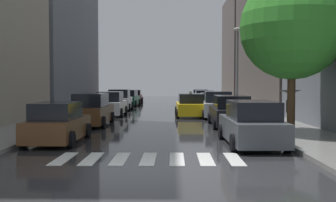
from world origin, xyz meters
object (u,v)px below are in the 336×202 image
(parked_car_left_sixth, at_px, (134,97))
(parked_car_right_third, at_px, (218,106))
(lamp_post_right, at_px, (237,63))
(parked_car_left_fifth, at_px, (128,98))
(parked_car_left_second, at_px, (92,110))
(taxi_midroad, at_px, (190,106))
(street_tree_right, at_px, (292,28))
(parked_car_left_third, at_px, (111,105))
(parked_car_right_second, at_px, (230,112))
(parked_car_left_fourth, at_px, (120,100))
(parked_car_right_fourth, at_px, (212,102))
(parked_car_right_nearest, at_px, (252,124))
(parked_car_left_nearest, at_px, (57,124))
(parked_car_right_sixth, at_px, (200,97))
(pedestrian_foreground, at_px, (290,99))
(parked_car_right_fifth, at_px, (204,99))

(parked_car_left_sixth, xyz_separation_m, parked_car_right_third, (7.63, -19.69, 0.11))
(parked_car_right_third, distance_m, lamp_post_right, 4.73)
(parked_car_left_fifth, distance_m, lamp_post_right, 14.38)
(parked_car_left_second, distance_m, taxi_midroad, 8.20)
(street_tree_right, bearing_deg, parked_car_left_third, 132.58)
(parked_car_right_second, distance_m, lamp_post_right, 9.17)
(parked_car_left_fourth, xyz_separation_m, parked_car_right_fourth, (7.89, -0.91, -0.11))
(parked_car_right_nearest, bearing_deg, parked_car_left_fourth, 20.18)
(parked_car_left_nearest, xyz_separation_m, parked_car_left_third, (0.08, 13.09, 0.05))
(parked_car_left_nearest, bearing_deg, parked_car_right_nearest, -92.84)
(parked_car_right_nearest, bearing_deg, parked_car_right_third, -1.09)
(parked_car_left_second, xyz_separation_m, parked_car_left_sixth, (-0.05, 24.54, -0.11))
(parked_car_right_sixth, height_order, street_tree_right, street_tree_right)
(parked_car_left_sixth, distance_m, pedestrian_foreground, 29.00)
(parked_car_right_fourth, relative_size, lamp_post_right, 0.73)
(parked_car_left_second, height_order, street_tree_right, street_tree_right)
(parked_car_right_nearest, bearing_deg, taxi_midroad, 6.87)
(parked_car_left_fifth, xyz_separation_m, parked_car_right_fifth, (7.58, -1.31, -0.01))
(parked_car_left_nearest, distance_m, parked_car_right_sixth, 31.33)
(parked_car_left_fifth, height_order, parked_car_right_third, parked_car_right_third)
(parked_car_left_sixth, bearing_deg, parked_car_left_nearest, 177.89)
(parked_car_left_second, bearing_deg, lamp_post_right, -49.33)
(parked_car_left_third, bearing_deg, parked_car_right_nearest, -150.53)
(street_tree_right, height_order, lamp_post_right, street_tree_right)
(parked_car_left_fourth, relative_size, parked_car_right_nearest, 0.87)
(parked_car_right_third, bearing_deg, parked_car_left_fourth, 47.47)
(parked_car_right_fifth, bearing_deg, parked_car_right_fourth, -177.45)
(parked_car_right_fifth, height_order, street_tree_right, street_tree_right)
(parked_car_left_fifth, bearing_deg, pedestrian_foreground, -151.07)
(parked_car_right_fifth, xyz_separation_m, parked_car_right_sixth, (0.05, 6.59, -0.01))
(parked_car_right_third, bearing_deg, lamp_post_right, -27.17)
(parked_car_right_nearest, bearing_deg, parked_car_left_second, 45.71)
(parked_car_right_third, relative_size, pedestrian_foreground, 2.16)
(parked_car_left_second, height_order, parked_car_right_fifth, parked_car_left_second)
(parked_car_right_third, relative_size, street_tree_right, 0.58)
(parked_car_right_fourth, xyz_separation_m, parked_car_right_sixth, (-0.17, 12.12, 0.02))
(parked_car_left_third, distance_m, parked_car_left_sixth, 18.09)
(parked_car_left_fifth, relative_size, taxi_midroad, 1.04)
(parked_car_right_fourth, relative_size, parked_car_right_fifth, 1.12)
(parked_car_left_fourth, height_order, taxi_midroad, same)
(parked_car_left_second, relative_size, taxi_midroad, 1.05)
(parked_car_left_sixth, xyz_separation_m, parked_car_right_nearest, (7.67, -31.65, 0.08))
(street_tree_right, bearing_deg, parked_car_left_fifth, 113.58)
(parked_car_right_fourth, bearing_deg, parked_car_left_third, 121.33)
(parked_car_right_nearest, height_order, pedestrian_foreground, pedestrian_foreground)
(taxi_midroad, bearing_deg, parked_car_left_third, 82.38)
(parked_car_left_nearest, xyz_separation_m, parked_car_left_second, (0.02, 6.64, 0.08))
(parked_car_left_sixth, relative_size, parked_car_right_fourth, 0.94)
(parked_car_left_second, height_order, parked_car_right_third, parked_car_right_third)
(parked_car_right_third, bearing_deg, parked_car_left_nearest, 149.00)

